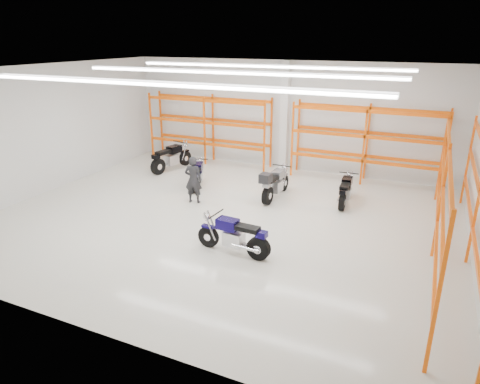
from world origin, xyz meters
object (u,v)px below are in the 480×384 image
at_px(motorcycle_back_d, 345,192).
at_px(standing_man, 193,180).
at_px(motorcycle_back_a, 170,158).
at_px(structural_column, 285,117).
at_px(motorcycle_back_c, 274,184).
at_px(motorcycle_back_b, 197,176).
at_px(motorcycle_main, 236,237).

relative_size(motorcycle_back_d, standing_man, 1.21).
height_order(motorcycle_back_a, structural_column, structural_column).
height_order(motorcycle_back_c, motorcycle_back_d, motorcycle_back_c).
bearing_deg(motorcycle_back_b, motorcycle_back_c, -0.19).
distance_m(motorcycle_back_d, standing_man, 5.16).
xyz_separation_m(motorcycle_main, standing_man, (-2.88, 2.78, 0.33)).
height_order(motorcycle_back_c, standing_man, standing_man).
bearing_deg(standing_man, structural_column, -119.56).
xyz_separation_m(motorcycle_back_b, motorcycle_back_c, (3.06, -0.01, 0.10)).
height_order(motorcycle_main, motorcycle_back_c, motorcycle_back_c).
height_order(standing_man, structural_column, structural_column).
distance_m(motorcycle_back_d, structural_column, 4.83).
relative_size(motorcycle_back_b, motorcycle_back_c, 0.84).
bearing_deg(motorcycle_back_a, motorcycle_back_d, -6.61).
relative_size(motorcycle_back_a, standing_man, 1.40).
bearing_deg(structural_column, motorcycle_back_c, -76.05).
relative_size(motorcycle_main, motorcycle_back_c, 0.95).
distance_m(motorcycle_main, motorcycle_back_b, 5.51).
bearing_deg(motorcycle_back_d, motorcycle_back_b, -174.43).
xyz_separation_m(motorcycle_back_a, standing_man, (2.80, -2.83, 0.28)).
relative_size(motorcycle_back_b, motorcycle_back_d, 0.95).
bearing_deg(motorcycle_back_d, motorcycle_back_a, 173.39).
xyz_separation_m(motorcycle_back_c, motorcycle_back_d, (2.36, 0.54, -0.10)).
relative_size(motorcycle_back_b, structural_column, 0.42).
xyz_separation_m(motorcycle_back_a, motorcycle_back_c, (5.20, -1.42, 0.02)).
relative_size(motorcycle_back_c, standing_man, 1.37).
distance_m(motorcycle_back_c, motorcycle_back_d, 2.43).
bearing_deg(motorcycle_back_d, structural_column, 136.73).
bearing_deg(motorcycle_back_a, standing_man, -45.31).
bearing_deg(motorcycle_back_c, motorcycle_back_a, 164.76).
height_order(motorcycle_back_b, structural_column, structural_column).
bearing_deg(structural_column, motorcycle_main, -79.96).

